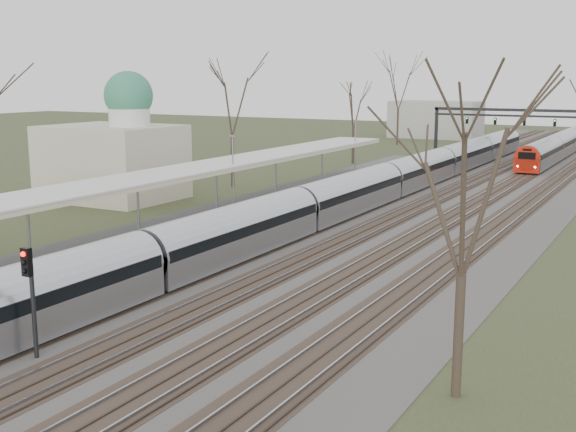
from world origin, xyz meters
The scene contains 9 objects.
track_bed centered at (0.26, 55.00, 0.06)m, with size 24.00×160.00×0.22m.
platform centered at (-9.05, 37.50, 0.50)m, with size 3.50×69.00×1.00m, color #9E9B93.
canopy centered at (-9.05, 32.99, 3.93)m, with size 4.10×50.00×3.11m.
dome_building centered at (-21.71, 38.00, 3.72)m, with size 10.00×8.00×10.30m.
signal_gantry centered at (0.29, 84.99, 4.91)m, with size 21.00×0.59×6.08m.
tree_west_far centered at (-17.00, 48.00, 8.02)m, with size 5.50×5.50×11.33m.
tree_east_near centered at (13.00, 15.00, 6.55)m, with size 4.50×4.50×9.27m.
train_near centered at (-2.50, 48.43, 1.48)m, with size 2.62×90.21×3.05m.
signal_post centered at (-0.75, 10.75, 2.72)m, with size 0.35×0.45×4.10m.
Camera 1 is at (18.61, -5.82, 9.77)m, focal length 45.00 mm.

